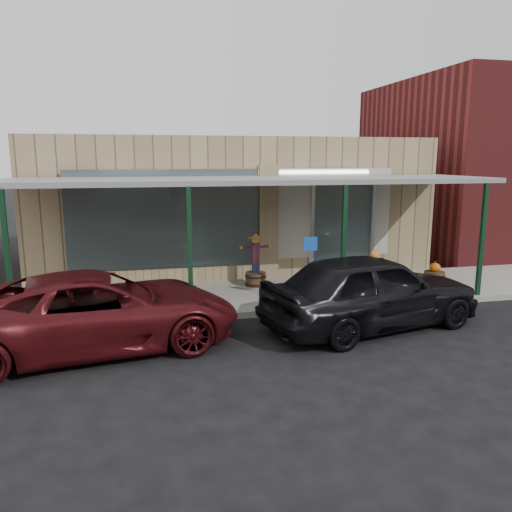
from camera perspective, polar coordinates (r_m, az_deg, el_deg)
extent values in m
plane|color=black|center=(9.76, 4.60, -10.47)|extent=(120.00, 120.00, 0.00)
cube|color=gray|center=(13.04, -0.06, -4.51)|extent=(40.00, 3.20, 0.15)
cube|color=#9A815E|center=(17.15, -3.41, 6.11)|extent=(12.00, 6.00, 4.20)
cube|color=#435152|center=(13.83, -10.34, 3.92)|extent=(5.20, 0.06, 2.80)
cube|color=#435152|center=(15.13, 9.80, 3.01)|extent=(1.80, 0.06, 2.80)
cube|color=#9A815E|center=(14.31, 1.38, 3.52)|extent=(0.55, 0.30, 3.40)
cube|color=#9A815E|center=(14.15, -10.13, -2.30)|extent=(5.20, 0.30, 0.50)
cube|color=#ABA598|center=(14.19, -1.44, 4.68)|extent=(9.00, 0.02, 2.60)
cube|color=white|center=(14.08, -1.44, 9.52)|extent=(7.50, 0.03, 0.10)
cube|color=slate|center=(12.58, -0.06, 8.66)|extent=(12.00, 3.00, 0.12)
cube|color=#10321D|center=(11.35, -26.51, -0.41)|extent=(0.10, 0.10, 2.95)
cube|color=#10321D|center=(11.04, -7.57, 0.38)|extent=(0.10, 0.10, 2.95)
cube|color=#10321D|center=(11.90, 9.97, 1.08)|extent=(0.10, 0.10, 2.95)
cube|color=#10321D|center=(13.74, 24.39, 1.58)|extent=(0.10, 0.10, 2.95)
cylinder|color=#4F3C1F|center=(13.66, -0.04, -2.66)|extent=(0.57, 0.57, 0.38)
cylinder|color=navy|center=(13.58, -0.04, -1.31)|extent=(0.21, 0.21, 0.28)
cylinder|color=maroon|center=(13.50, -0.04, 0.34)|extent=(0.23, 0.23, 0.52)
sphere|color=#DBAB54|center=(13.44, -0.04, 1.83)|extent=(0.21, 0.21, 0.21)
cone|color=#DBAB54|center=(13.42, -0.04, 2.35)|extent=(0.34, 0.34, 0.13)
cylinder|color=#4F3C1F|center=(14.63, 19.69, -2.40)|extent=(0.59, 0.59, 0.37)
ellipsoid|color=orange|center=(14.57, 19.77, -1.22)|extent=(0.30, 0.30, 0.24)
cylinder|color=#4C471E|center=(14.54, 19.80, -0.69)|extent=(0.04, 0.04, 0.06)
cylinder|color=gray|center=(12.02, 6.15, -2.40)|extent=(0.04, 0.04, 1.28)
cube|color=blue|center=(11.86, 6.23, 1.40)|extent=(0.34, 0.06, 0.33)
imported|color=black|center=(10.91, 13.06, -3.86)|extent=(5.15, 3.01, 1.65)
ellipsoid|color=orange|center=(11.73, 13.46, -1.46)|extent=(0.32, 0.27, 0.41)
sphere|color=orange|center=(11.71, 13.44, -0.06)|extent=(0.23, 0.23, 0.23)
cylinder|color=#197133|center=(11.69, 13.50, -0.68)|extent=(0.16, 0.16, 0.02)
imported|color=#4B0F13|center=(9.98, -17.54, -6.00)|extent=(5.65, 3.29, 1.48)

